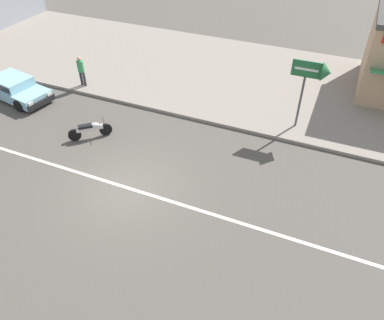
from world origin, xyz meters
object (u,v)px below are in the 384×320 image
(hatchback_pale_blue_0, at_px, (15,88))
(motorcycle_0, at_px, (90,129))
(pedestrian_near_clock, at_px, (81,69))
(arrow_signboard, at_px, (320,75))

(hatchback_pale_blue_0, relative_size, motorcycle_0, 2.54)
(pedestrian_near_clock, bearing_deg, arrow_signboard, 2.60)
(pedestrian_near_clock, bearing_deg, hatchback_pale_blue_0, -137.91)
(hatchback_pale_blue_0, relative_size, arrow_signboard, 1.20)
(hatchback_pale_blue_0, bearing_deg, arrow_signboard, 11.04)
(arrow_signboard, distance_m, pedestrian_near_clock, 11.95)
(arrow_signboard, height_order, pedestrian_near_clock, arrow_signboard)
(hatchback_pale_blue_0, height_order, arrow_signboard, arrow_signboard)
(arrow_signboard, xyz_separation_m, pedestrian_near_clock, (-11.81, -0.54, -1.72))
(motorcycle_0, xyz_separation_m, arrow_signboard, (8.75, 4.25, 2.38))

